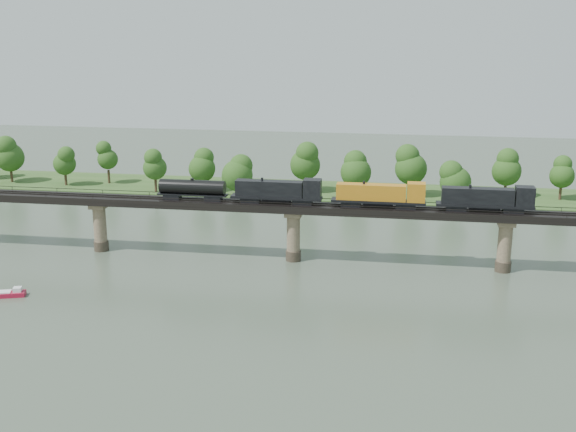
# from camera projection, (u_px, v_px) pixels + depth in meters

# --- Properties ---
(ground) EXTENTS (400.00, 400.00, 0.00)m
(ground) POSITION_uv_depth(u_px,v_px,m) (264.00, 320.00, 113.72)
(ground) COLOR #3A4839
(ground) RESTS_ON ground
(far_bank) EXTENTS (300.00, 24.00, 1.60)m
(far_bank) POSITION_uv_depth(u_px,v_px,m) (325.00, 193.00, 194.51)
(far_bank) COLOR #2E4E1F
(far_bank) RESTS_ON ground
(bridge) EXTENTS (236.00, 30.00, 11.50)m
(bridge) POSITION_uv_depth(u_px,v_px,m) (293.00, 234.00, 140.88)
(bridge) COLOR #473A2D
(bridge) RESTS_ON ground
(bridge_superstructure) EXTENTS (220.00, 4.90, 0.75)m
(bridge_superstructure) POSITION_uv_depth(u_px,v_px,m) (293.00, 202.00, 139.23)
(bridge_superstructure) COLOR black
(bridge_superstructure) RESTS_ON bridge
(far_treeline) EXTENTS (289.06, 17.54, 13.60)m
(far_treeline) POSITION_uv_depth(u_px,v_px,m) (292.00, 166.00, 189.42)
(far_treeline) COLOR #382619
(far_treeline) RESTS_ON far_bank
(freight_train) EXTENTS (71.85, 2.80, 4.95)m
(freight_train) POSITION_uv_depth(u_px,v_px,m) (345.00, 194.00, 137.16)
(freight_train) COLOR black
(freight_train) RESTS_ON bridge
(motorboat) EXTENTS (5.96, 3.61, 1.57)m
(motorboat) POSITION_uv_depth(u_px,v_px,m) (9.00, 293.00, 123.43)
(motorboat) COLOR #A5122E
(motorboat) RESTS_ON ground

